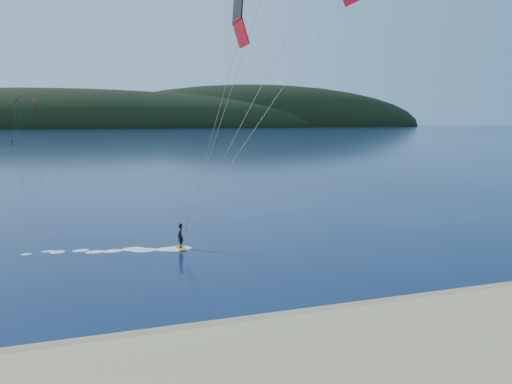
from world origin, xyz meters
TOP-DOWN VIEW (x-y plane):
  - wet_sand at (0.00, 4.50)m, footprint 220.00×2.50m
  - headland at (0.63, 745.28)m, footprint 1200.00×310.00m
  - kitesurfer_near at (9.01, 15.18)m, footprint 22.37×6.20m
  - kitesurfer_far at (-30.77, 194.12)m, footprint 10.98×6.16m

SIDE VIEW (x-z plane):
  - headland at x=0.63m, z-range -70.00..70.00m
  - wet_sand at x=0.00m, z-range 0.00..0.10m
  - kitesurfer_near at x=9.01m, z-range 5.33..24.07m
  - kitesurfer_far at x=-30.77m, z-range 6.06..23.75m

